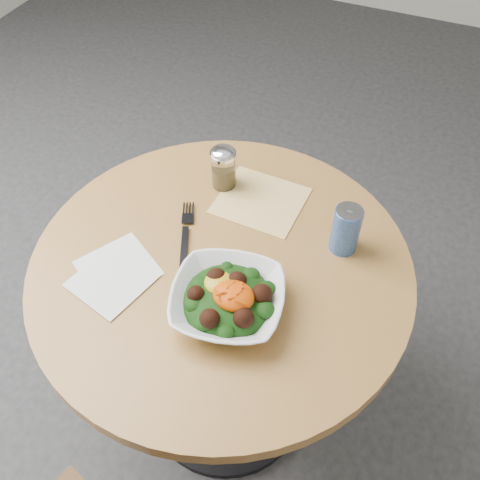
{
  "coord_description": "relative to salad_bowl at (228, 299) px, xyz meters",
  "views": [
    {
      "loc": [
        0.35,
        -0.7,
        1.73
      ],
      "look_at": [
        0.04,
        0.03,
        0.81
      ],
      "focal_mm": 40.0,
      "sensor_mm": 36.0,
      "label": 1
    }
  ],
  "objects": [
    {
      "name": "salad_bowl",
      "position": [
        0.0,
        0.0,
        0.0
      ],
      "size": [
        0.29,
        0.29,
        0.09
      ],
      "color": "white",
      "rests_on": "table"
    },
    {
      "name": "beverage_can",
      "position": [
        0.18,
        0.27,
        0.03
      ],
      "size": [
        0.07,
        0.07,
        0.13
      ],
      "color": "navy",
      "rests_on": "table"
    },
    {
      "name": "fork",
      "position": [
        -0.18,
        0.15,
        -0.03
      ],
      "size": [
        0.11,
        0.22,
        0.0
      ],
      "color": "black",
      "rests_on": "table"
    },
    {
      "name": "ground",
      "position": [
        -0.07,
        0.11,
        -0.78
      ],
      "size": [
        6.0,
        6.0,
        0.0
      ],
      "primitive_type": "plane",
      "color": "#2B2B2E",
      "rests_on": "ground"
    },
    {
      "name": "cloth_napkin",
      "position": [
        -0.06,
        0.34,
        -0.03
      ],
      "size": [
        0.22,
        0.2,
        0.0
      ],
      "primitive_type": "cube",
      "rotation": [
        0.0,
        0.0,
        -0.04
      ],
      "color": "orange",
      "rests_on": "table"
    },
    {
      "name": "spice_shaker",
      "position": [
        -0.17,
        0.36,
        0.03
      ],
      "size": [
        0.07,
        0.07,
        0.12
      ],
      "color": "silver",
      "rests_on": "table"
    },
    {
      "name": "paper_napkins",
      "position": [
        -0.28,
        -0.02,
        -0.03
      ],
      "size": [
        0.22,
        0.24,
        0.0
      ],
      "color": "white",
      "rests_on": "table"
    },
    {
      "name": "table",
      "position": [
        -0.07,
        0.11,
        -0.23
      ],
      "size": [
        0.9,
        0.9,
        0.75
      ],
      "color": "black",
      "rests_on": "ground"
    }
  ]
}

